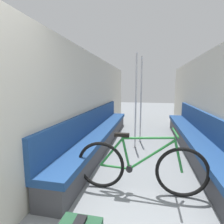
# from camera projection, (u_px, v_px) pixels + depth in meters

# --- Properties ---
(wall_left) EXTENTS (0.10, 9.48, 2.21)m
(wall_left) POSITION_uv_depth(u_px,v_px,m) (89.00, 101.00, 4.17)
(wall_left) COLOR beige
(wall_left) RESTS_ON ground
(wall_right) EXTENTS (0.10, 9.48, 2.21)m
(wall_right) POSITION_uv_depth(u_px,v_px,m) (211.00, 103.00, 3.64)
(wall_right) COLOR beige
(wall_right) RESTS_ON ground
(bench_seat_row_left) EXTENTS (0.47, 4.86, 0.90)m
(bench_seat_row_left) POSITION_uv_depth(u_px,v_px,m) (101.00, 134.00, 4.27)
(bench_seat_row_left) COLOR #3D3D42
(bench_seat_row_left) RESTS_ON ground
(bench_seat_row_right) EXTENTS (0.47, 4.86, 0.90)m
(bench_seat_row_right) POSITION_uv_depth(u_px,v_px,m) (195.00, 139.00, 3.85)
(bench_seat_row_right) COLOR #3D3D42
(bench_seat_row_right) RESTS_ON ground
(bicycle) EXTENTS (1.78, 0.46, 0.88)m
(bicycle) POSITION_uv_depth(u_px,v_px,m) (139.00, 167.00, 2.38)
(bicycle) COLOR black
(bicycle) RESTS_ON ground
(grab_pole_near) EXTENTS (0.08, 0.08, 2.19)m
(grab_pole_near) POSITION_uv_depth(u_px,v_px,m) (141.00, 101.00, 4.51)
(grab_pole_near) COLOR gray
(grab_pole_near) RESTS_ON ground
(grab_pole_far) EXTENTS (0.08, 0.08, 2.19)m
(grab_pole_far) POSITION_uv_depth(u_px,v_px,m) (136.00, 103.00, 4.06)
(grab_pole_far) COLOR gray
(grab_pole_far) RESTS_ON ground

